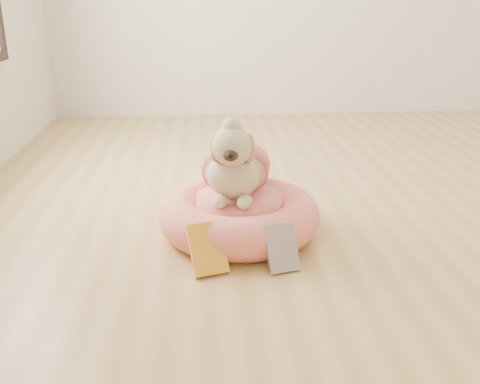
{
  "coord_description": "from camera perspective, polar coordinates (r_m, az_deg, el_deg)",
  "views": [
    {
      "loc": [
        -0.71,
        -2.63,
        1.03
      ],
      "look_at": [
        -0.55,
        -0.44,
        0.22
      ],
      "focal_mm": 40.0,
      "sensor_mm": 36.0,
      "label": 1
    }
  ],
  "objects": [
    {
      "name": "floor",
      "position": [
        2.91,
        10.11,
        -0.85
      ],
      "size": [
        4.5,
        4.5,
        0.0
      ],
      "primitive_type": "plane",
      "color": "tan",
      "rests_on": "ground"
    },
    {
      "name": "pet_bed",
      "position": [
        2.43,
        -0.09,
        -2.5
      ],
      "size": [
        0.73,
        0.73,
        0.19
      ],
      "color": "#E06A57",
      "rests_on": "floor"
    },
    {
      "name": "book_white",
      "position": [
        2.14,
        4.46,
        -5.99
      ],
      "size": [
        0.15,
        0.14,
        0.18
      ],
      "primitive_type": "cube",
      "rotation": [
        -0.52,
        0.0,
        0.26
      ],
      "color": "white",
      "rests_on": "floor"
    },
    {
      "name": "dog",
      "position": [
        2.36,
        -0.5,
        4.26
      ],
      "size": [
        0.44,
        0.57,
        0.39
      ],
      "primitive_type": null,
      "rotation": [
        0.0,
        0.0,
        -0.15
      ],
      "color": "brown",
      "rests_on": "pet_bed"
    },
    {
      "name": "book_yellow",
      "position": [
        2.12,
        -3.48,
        -6.08
      ],
      "size": [
        0.17,
        0.18,
        0.18
      ],
      "primitive_type": "cube",
      "rotation": [
        -0.64,
        0.0,
        0.27
      ],
      "color": "yellow",
      "rests_on": "floor"
    }
  ]
}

